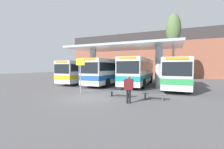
% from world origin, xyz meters
% --- Properties ---
extents(ground_plane, '(100.00, 100.00, 0.00)m').
position_xyz_m(ground_plane, '(0.00, 0.00, 0.00)').
color(ground_plane, '#565456').
extents(townhouse_backdrop, '(40.00, 0.58, 10.50)m').
position_xyz_m(townhouse_backdrop, '(0.00, 25.54, 6.10)').
color(townhouse_backdrop, brown).
rests_on(townhouse_backdrop, ground_plane).
extents(station_canopy, '(13.62, 6.21, 4.99)m').
position_xyz_m(station_canopy, '(0.00, 8.05, 4.29)').
color(station_canopy, silver).
rests_on(station_canopy, ground_plane).
extents(transit_bus_left_bay, '(3.14, 11.79, 3.15)m').
position_xyz_m(transit_bus_left_bay, '(-6.29, 10.19, 1.77)').
color(transit_bus_left_bay, silver).
rests_on(transit_bus_left_bay, ground_plane).
extents(transit_bus_center_bay, '(3.13, 10.77, 3.34)m').
position_xyz_m(transit_bus_center_bay, '(-2.26, 9.16, 1.87)').
color(transit_bus_center_bay, white).
rests_on(transit_bus_center_bay, ground_plane).
extents(transit_bus_right_bay, '(2.96, 11.40, 3.43)m').
position_xyz_m(transit_bus_right_bay, '(1.56, 10.00, 1.92)').
color(transit_bus_right_bay, white).
rests_on(transit_bus_right_bay, ground_plane).
extents(transit_bus_far_right_bay, '(2.77, 10.20, 3.23)m').
position_xyz_m(transit_bus_far_right_bay, '(6.11, 8.53, 1.81)').
color(transit_bus_far_right_bay, silver).
rests_on(transit_bus_far_right_bay, ground_plane).
extents(waiting_bench_near_pillar, '(1.57, 0.44, 0.46)m').
position_xyz_m(waiting_bench_near_pillar, '(4.62, 1.28, 0.34)').
color(waiting_bench_near_pillar, '#4C5156').
rests_on(waiting_bench_near_pillar, ground_plane).
extents(waiting_bench_mid_platform, '(1.79, 0.44, 0.46)m').
position_xyz_m(waiting_bench_mid_platform, '(1.97, 1.28, 0.35)').
color(waiting_bench_mid_platform, '#4C5156').
rests_on(waiting_bench_mid_platform, ground_plane).
extents(info_sign_platform, '(0.90, 0.09, 3.13)m').
position_xyz_m(info_sign_platform, '(-1.74, 1.32, 2.23)').
color(info_sign_platform, gray).
rests_on(info_sign_platform, ground_plane).
extents(pedestrian_waiting, '(0.61, 0.48, 1.81)m').
position_xyz_m(pedestrian_waiting, '(3.24, -0.54, 1.11)').
color(pedestrian_waiting, black).
rests_on(pedestrian_waiting, ground_plane).
extents(poplar_tree_behind_left, '(2.23, 2.23, 10.82)m').
position_xyz_m(poplar_tree_behind_left, '(5.73, 15.88, 8.18)').
color(poplar_tree_behind_left, '#473A2B').
rests_on(poplar_tree_behind_left, ground_plane).
extents(parked_car_street, '(4.48, 2.34, 2.03)m').
position_xyz_m(parked_car_street, '(-6.89, 22.10, 0.98)').
color(parked_car_street, '#B2B7BC').
rests_on(parked_car_street, ground_plane).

